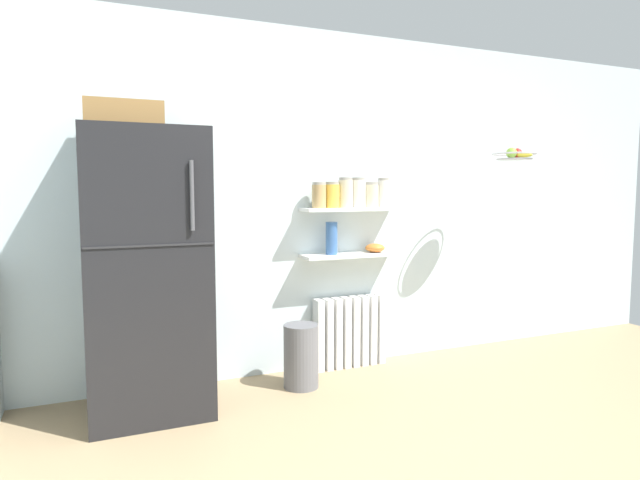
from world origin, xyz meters
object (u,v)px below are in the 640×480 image
object	(u,v)px
storage_jar_1	(332,195)
storage_jar_2	(346,193)
storage_jar_5	(384,193)
refrigerator	(145,268)
storage_jar_3	(359,193)
shelf_bowl	(375,248)
trash_bin	(301,356)
storage_jar_0	(319,195)
hanging_fruit_basket	(515,155)
storage_jar_4	(371,195)
vase	(332,238)
radiator	(350,332)

from	to	relation	value
storage_jar_1	storage_jar_2	xyz separation A→B (m)	(0.11, -0.00, 0.02)
storage_jar_5	storage_jar_1	bearing A→B (deg)	180.00
refrigerator	storage_jar_3	distance (m)	1.69
storage_jar_1	storage_jar_3	bearing A→B (deg)	-0.00
shelf_bowl	trash_bin	world-z (taller)	shelf_bowl
storage_jar_0	refrigerator	bearing A→B (deg)	-169.56
hanging_fruit_basket	storage_jar_2	bearing A→B (deg)	161.98
storage_jar_2	storage_jar_3	world-z (taller)	same
storage_jar_3	storage_jar_4	xyz separation A→B (m)	(0.11, 0.00, -0.02)
storage_jar_2	hanging_fruit_basket	bearing A→B (deg)	-18.02
storage_jar_0	hanging_fruit_basket	world-z (taller)	hanging_fruit_basket
storage_jar_5	vase	xyz separation A→B (m)	(-0.45, 0.00, -0.34)
radiator	storage_jar_0	distance (m)	1.11
radiator	storage_jar_5	world-z (taller)	storage_jar_5
storage_jar_0	shelf_bowl	world-z (taller)	storage_jar_0
hanging_fruit_basket	shelf_bowl	bearing A→B (deg)	157.74
storage_jar_2	storage_jar_3	bearing A→B (deg)	0.00
radiator	storage_jar_1	world-z (taller)	storage_jar_1
storage_jar_1	storage_jar_5	size ratio (longest dim) A/B	0.86
radiator	trash_bin	xyz separation A→B (m)	(-0.52, -0.28, -0.05)
storage_jar_1	shelf_bowl	distance (m)	0.56
refrigerator	shelf_bowl	world-z (taller)	refrigerator
storage_jar_4	hanging_fruit_basket	xyz separation A→B (m)	(1.05, -0.41, 0.31)
storage_jar_2	storage_jar_5	bearing A→B (deg)	0.00
storage_jar_3	trash_bin	world-z (taller)	storage_jar_3
storage_jar_3	vase	bearing A→B (deg)	180.00
refrigerator	storage_jar_4	bearing A→B (deg)	7.79
storage_jar_5	radiator	bearing A→B (deg)	173.82
storage_jar_4	storage_jar_0	bearing A→B (deg)	180.00
shelf_bowl	trash_bin	size ratio (longest dim) A/B	0.34
storage_jar_5	hanging_fruit_basket	bearing A→B (deg)	-23.80
vase	refrigerator	bearing A→B (deg)	-170.33
storage_jar_1	storage_jar_3	size ratio (longest dim) A/B	0.85
storage_jar_1	storage_jar_4	bearing A→B (deg)	-0.00
refrigerator	trash_bin	distance (m)	1.24
storage_jar_5	vase	distance (m)	0.57
storage_jar_4	shelf_bowl	bearing A→B (deg)	0.00
storage_jar_5	refrigerator	bearing A→B (deg)	-172.67
refrigerator	radiator	world-z (taller)	refrigerator
radiator	storage_jar_1	bearing A→B (deg)	-169.78
radiator	storage_jar_2	distance (m)	1.10
storage_jar_3	shelf_bowl	world-z (taller)	storage_jar_3
radiator	storage_jar_3	distance (m)	1.10
refrigerator	storage_jar_1	distance (m)	1.48
storage_jar_5	hanging_fruit_basket	xyz separation A→B (m)	(0.93, -0.41, 0.30)
storage_jar_3	storage_jar_4	world-z (taller)	storage_jar_3
storage_jar_2	shelf_bowl	xyz separation A→B (m)	(0.26, 0.00, -0.43)
storage_jar_3	storage_jar_5	size ratio (longest dim) A/B	1.00
storage_jar_5	trash_bin	distance (m)	1.42
vase	storage_jar_2	bearing A→B (deg)	-0.00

